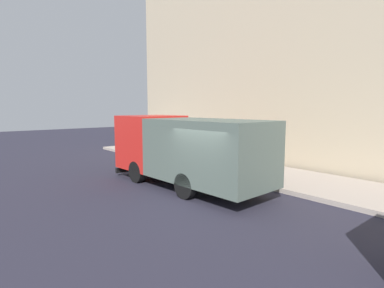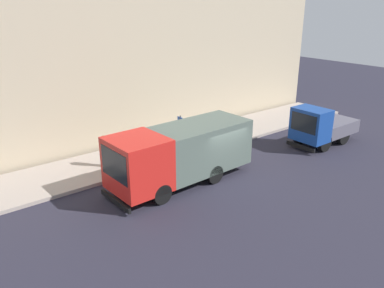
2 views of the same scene
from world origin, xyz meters
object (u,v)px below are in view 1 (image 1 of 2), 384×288
object	(u,v)px
pedestrian_walking	(214,147)
street_sign_post	(261,148)
large_utility_truck	(186,148)
pedestrian_standing	(244,155)

from	to	relation	value
pedestrian_walking	street_sign_post	distance (m)	4.25
large_utility_truck	street_sign_post	world-z (taller)	large_utility_truck
large_utility_truck	pedestrian_standing	world-z (taller)	large_utility_truck
pedestrian_walking	pedestrian_standing	distance (m)	2.37
pedestrian_walking	street_sign_post	world-z (taller)	street_sign_post
pedestrian_standing	street_sign_post	bearing A→B (deg)	-118.38
pedestrian_walking	pedestrian_standing	xyz separation A→B (m)	(-0.32, -2.34, -0.09)
pedestrian_walking	street_sign_post	bearing A→B (deg)	-18.47
large_utility_truck	pedestrian_standing	distance (m)	3.49
large_utility_truck	pedestrian_walking	xyz separation A→B (m)	(3.76, 2.21, -0.52)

